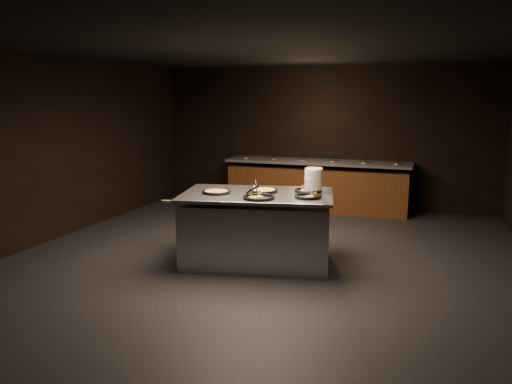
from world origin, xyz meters
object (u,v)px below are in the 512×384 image
at_px(serving_counter, 257,230).
at_px(plate_stack, 314,180).
at_px(pan_veggie_whole, 216,192).
at_px(pan_cheese_whole, 263,190).

bearing_deg(serving_counter, plate_stack, 15.44).
height_order(serving_counter, pan_veggie_whole, pan_veggie_whole).
bearing_deg(pan_veggie_whole, serving_counter, 18.54).
xyz_separation_m(pan_veggie_whole, pan_cheese_whole, (0.57, 0.30, 0.00)).
relative_size(serving_counter, plate_stack, 6.87).
height_order(plate_stack, pan_cheese_whole, plate_stack).
bearing_deg(serving_counter, pan_cheese_whole, 58.70).
distance_m(plate_stack, pan_cheese_whole, 0.70).
xyz_separation_m(serving_counter, plate_stack, (0.69, 0.35, 0.67)).
relative_size(plate_stack, pan_veggie_whole, 0.84).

